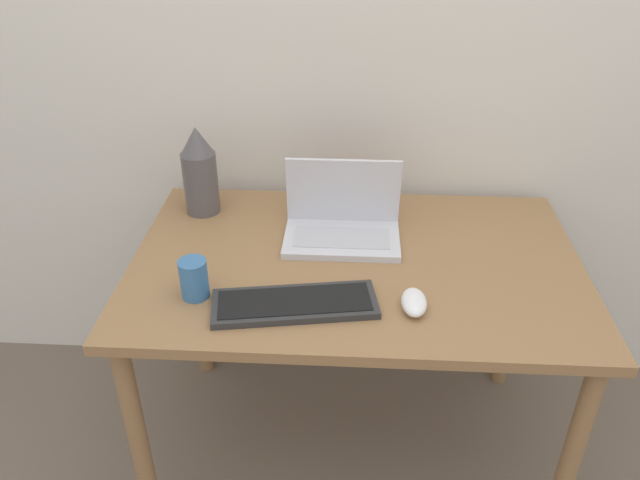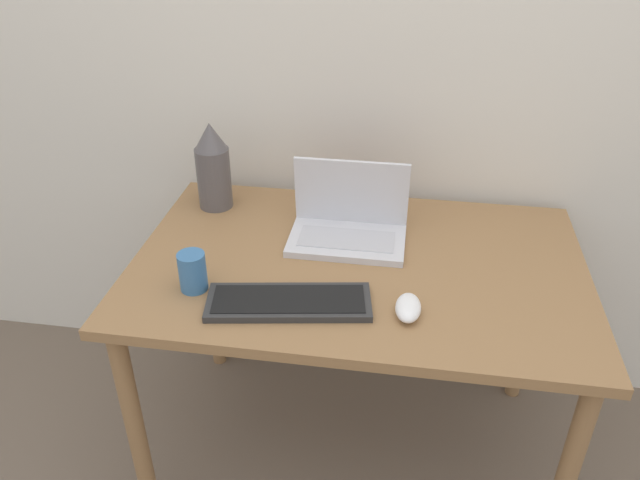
% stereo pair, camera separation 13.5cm
% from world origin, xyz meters
% --- Properties ---
extents(wall_back, '(6.00, 0.05, 2.50)m').
position_xyz_m(wall_back, '(0.00, 0.86, 1.25)').
color(wall_back, silver).
rests_on(wall_back, ground_plane).
extents(desk, '(1.23, 0.79, 0.75)m').
position_xyz_m(desk, '(0.00, 0.40, 0.66)').
color(desk, olive).
rests_on(desk, ground_plane).
extents(laptop, '(0.33, 0.21, 0.22)m').
position_xyz_m(laptop, '(-0.04, 0.51, 0.80)').
color(laptop, silver).
rests_on(laptop, desk).
extents(keyboard, '(0.42, 0.20, 0.02)m').
position_xyz_m(keyboard, '(-0.15, 0.17, 0.76)').
color(keyboard, '#2D2D2D').
rests_on(keyboard, desk).
extents(mouse, '(0.06, 0.11, 0.04)m').
position_xyz_m(mouse, '(0.14, 0.18, 0.77)').
color(mouse, white).
rests_on(mouse, desk).
extents(vase, '(0.10, 0.10, 0.28)m').
position_xyz_m(vase, '(-0.48, 0.65, 0.88)').
color(vase, '#514C4C').
rests_on(vase, desk).
extents(mug, '(0.07, 0.07, 0.10)m').
position_xyz_m(mug, '(-0.40, 0.20, 0.80)').
color(mug, teal).
rests_on(mug, desk).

